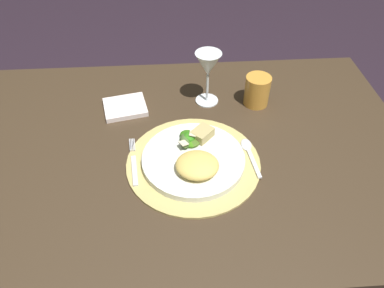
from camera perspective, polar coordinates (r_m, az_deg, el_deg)
The scene contains 12 objects.
ground_plane at distance 1.56m, azimuth -2.04°, elevation -20.00°, with size 6.00×6.00×0.00m, color black.
dining_table at distance 1.08m, azimuth -2.80°, elevation -6.51°, with size 1.30×0.82×0.74m.
placemat at distance 0.91m, azimuth 0.22°, elevation -2.95°, with size 0.34×0.34×0.01m, color tan.
dinner_plate at distance 0.90m, azimuth 0.22°, elevation -2.43°, with size 0.26×0.26×0.02m, color silver.
pasta_serving at distance 0.85m, azimuth 0.85°, elevation -3.38°, with size 0.10×0.10×0.03m, color #E1BD5D.
salad_greens at distance 0.93m, azimuth -0.55°, elevation 0.81°, with size 0.06×0.09×0.03m.
bread_piece at distance 0.93m, azimuth 1.67°, elevation 1.49°, with size 0.05×0.04×0.03m, color tan.
fork at distance 0.91m, azimuth -9.24°, elevation -3.03°, with size 0.03×0.17×0.00m.
spoon at distance 0.94m, azimuth 9.00°, elevation -1.02°, with size 0.03×0.14×0.01m.
napkin at distance 1.09m, azimuth -10.59°, elevation 5.80°, with size 0.12×0.11×0.02m, color white.
wine_glass at distance 1.04m, azimuth 2.57°, elevation 12.23°, with size 0.08×0.08×0.16m.
amber_tumbler at distance 1.09m, azimuth 10.33°, elevation 8.37°, with size 0.07×0.07×0.09m, color gold.
Camera 1 is at (0.01, -0.69, 1.40)m, focal length 33.50 mm.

